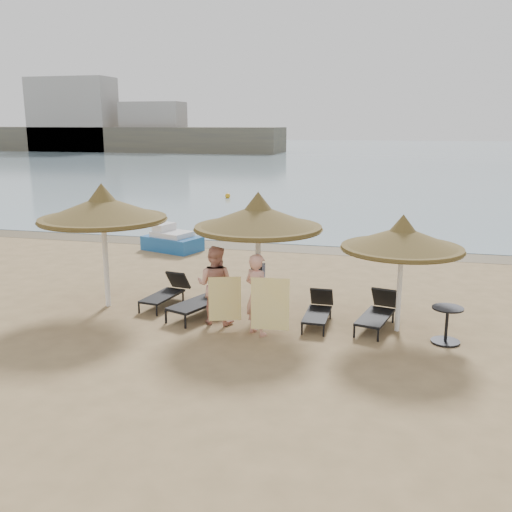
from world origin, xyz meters
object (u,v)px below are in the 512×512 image
(palapa_center, at_px, (258,218))
(lounger_near_right, at_px, (318,309))
(person_left, at_px, (215,279))
(pedal_boat, at_px, (172,241))
(palapa_left, at_px, (103,209))
(palapa_right, at_px, (402,239))
(side_table, at_px, (446,326))
(lounger_far_right, at_px, (378,311))
(person_right, at_px, (257,288))
(lounger_far_left, at_px, (167,291))
(lounger_near_left, at_px, (205,298))

(palapa_center, distance_m, lounger_near_right, 2.63)
(person_left, relative_size, pedal_boat, 0.91)
(palapa_left, xyz_separation_m, person_left, (3.12, -0.54, -1.47))
(palapa_center, relative_size, lounger_near_right, 1.89)
(palapa_center, xyz_separation_m, lounger_near_right, (1.53, -0.17, -2.13))
(palapa_right, height_order, side_table, palapa_right)
(palapa_left, relative_size, palapa_center, 1.04)
(palapa_center, relative_size, pedal_boat, 1.30)
(palapa_center, relative_size, lounger_far_right, 1.66)
(pedal_boat, bearing_deg, lounger_near_right, -26.94)
(lounger_near_right, bearing_deg, person_left, -166.09)
(side_table, relative_size, person_right, 0.37)
(person_left, bearing_deg, palapa_left, -6.33)
(side_table, xyz_separation_m, person_left, (-5.27, 0.01, 0.71))
(palapa_right, xyz_separation_m, lounger_near_right, (-1.84, 0.10, -1.83))
(lounger_far_left, bearing_deg, lounger_far_right, 5.02)
(palapa_right, distance_m, person_right, 3.41)
(lounger_far_left, relative_size, lounger_far_right, 0.96)
(palapa_right, relative_size, lounger_far_left, 1.53)
(lounger_far_left, bearing_deg, pedal_boat, 119.98)
(palapa_right, distance_m, side_table, 2.12)
(lounger_far_right, xyz_separation_m, person_right, (-2.63, -1.20, 0.73))
(palapa_left, height_order, lounger_far_left, palapa_left)
(palapa_right, distance_m, pedal_boat, 10.86)
(palapa_center, relative_size, person_right, 1.43)
(lounger_far_right, height_order, person_left, person_left)
(palapa_right, height_order, lounger_near_right, palapa_right)
(lounger_far_left, relative_size, person_right, 0.83)
(lounger_far_right, bearing_deg, person_left, -156.78)
(palapa_left, height_order, pedal_boat, palapa_left)
(palapa_right, bearing_deg, side_table, -25.94)
(lounger_far_right, distance_m, person_right, 2.98)
(side_table, bearing_deg, lounger_far_right, 154.52)
(lounger_near_right, bearing_deg, pedal_boat, 134.31)
(palapa_left, xyz_separation_m, lounger_far_right, (6.91, 0.16, -2.20))
(palapa_center, distance_m, side_table, 4.93)
(palapa_left, xyz_separation_m, palapa_right, (7.36, -0.05, -0.40))
(palapa_right, relative_size, lounger_near_right, 1.66)
(side_table, bearing_deg, palapa_left, 176.26)
(lounger_far_left, height_order, person_left, person_left)
(lounger_far_left, height_order, person_right, person_right)
(palapa_right, xyz_separation_m, side_table, (1.03, -0.50, -1.78))
(palapa_center, height_order, palapa_right, palapa_center)
(palapa_center, xyz_separation_m, side_table, (4.40, -0.77, -2.08))
(palapa_right, relative_size, pedal_boat, 1.15)
(pedal_boat, bearing_deg, lounger_near_left, -42.56)
(palapa_center, bearing_deg, pedal_boat, 127.33)
(palapa_left, distance_m, palapa_right, 7.37)
(lounger_far_left, xyz_separation_m, lounger_far_right, (5.47, -0.36, 0.01))
(palapa_left, height_order, lounger_near_right, palapa_left)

